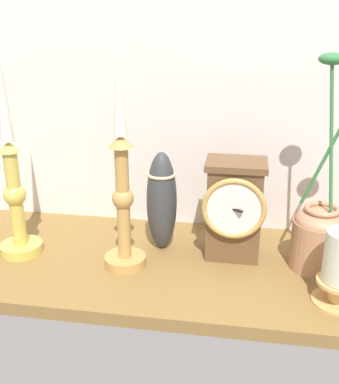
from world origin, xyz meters
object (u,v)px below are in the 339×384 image
(candlestick_tall_center, at_px, (13,182))
(candlestick_tall_left, at_px, (123,192))
(mantel_clock, at_px, (234,209))
(tall_ceramic_vase, at_px, (162,201))
(brass_vase_jar, at_px, (320,230))

(candlestick_tall_center, bearing_deg, candlestick_tall_left, -4.20)
(mantel_clock, bearing_deg, candlestick_tall_left, -160.85)
(mantel_clock, relative_size, tall_ceramic_vase, 0.96)
(candlestick_tall_left, bearing_deg, tall_ceramic_vase, 54.61)
(candlestick_tall_center, xyz_separation_m, brass_vase_jar, (0.56, 0.03, -0.07))
(candlestick_tall_left, xyz_separation_m, brass_vase_jar, (0.35, 0.05, -0.07))
(mantel_clock, distance_m, brass_vase_jar, 0.16)
(mantel_clock, height_order, tall_ceramic_vase, tall_ceramic_vase)
(mantel_clock, relative_size, candlestick_tall_center, 0.45)
(mantel_clock, bearing_deg, tall_ceramic_vase, 175.68)
(mantel_clock, bearing_deg, brass_vase_jar, -6.49)
(candlestick_tall_left, distance_m, candlestick_tall_center, 0.21)
(candlestick_tall_left, bearing_deg, candlestick_tall_center, 175.80)
(tall_ceramic_vase, bearing_deg, brass_vase_jar, -5.46)
(mantel_clock, distance_m, candlestick_tall_left, 0.21)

